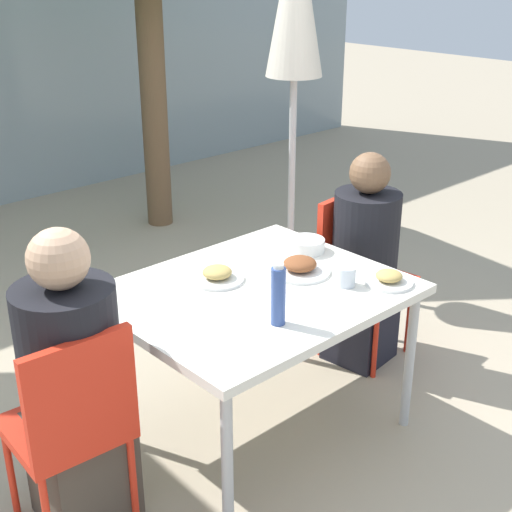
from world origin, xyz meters
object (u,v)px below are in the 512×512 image
Objects in this scene: closed_umbrella at (295,13)px; salad_bowl at (306,245)px; person_right at (364,267)px; bottle at (278,295)px; chair_right at (356,264)px; person_left at (74,393)px; drinking_cup at (346,276)px; chair_left at (73,419)px.

closed_umbrella reaches higher than salad_bowl.
bottle is (-1.00, -0.38, 0.31)m from person_right.
person_right is at bearing 21.00° from bottle.
person_left is at bearing -2.34° from chair_right.
chair_right reaches higher than salad_bowl.
person_left is 1.75m from chair_right.
chair_right reaches higher than drinking_cup.
person_right reaches higher than salad_bowl.
person_left is 1.37× the size of chair_right.
person_right reaches higher than chair_right.
closed_umbrella is at bearing 48.04° from salad_bowl.
chair_left is 0.73× the size of person_left.
chair_left is at bearing -2.65° from person_right.
chair_right is 0.77× the size of person_right.
person_right is 6.58× the size of salad_bowl.
salad_bowl is (1.30, 0.09, 0.19)m from person_left.
person_right is 4.57× the size of bottle.
closed_umbrella is at bearing 28.70° from person_left.
person_left is 14.14× the size of drinking_cup.
chair_left is at bearing -121.99° from person_left.
chair_left is 5.03× the size of salad_bowl.
person_right is 0.68m from drinking_cup.
person_left is at bearing 165.87° from drinking_cup.
drinking_cup is (-0.55, -0.34, 0.23)m from person_right.
closed_umbrella is 9.23× the size of bottle.
drinking_cup is (1.15, -0.29, 0.20)m from person_left.
salad_bowl is at bearing 68.35° from drinking_cup.
salad_bowl is at bearing 35.21° from bottle.
chair_left is 10.30× the size of drinking_cup.
person_left is 0.83m from bottle.
closed_umbrella reaches higher than chair_left.
person_left reaches higher than chair_left.
salad_bowl is (0.15, 0.38, -0.01)m from drinking_cup.
person_left is 6.91× the size of salad_bowl.
salad_bowl is (-0.40, 0.04, 0.22)m from person_right.
person_right is (1.70, 0.04, -0.02)m from person_left.
closed_umbrella is 1.86m from drinking_cup.
drinking_cup is 0.49× the size of salad_bowl.
person_left reaches higher than drinking_cup.
person_left reaches higher than person_right.
person_left is 4.80× the size of bottle.
salad_bowl is (1.36, 0.16, 0.24)m from chair_left.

